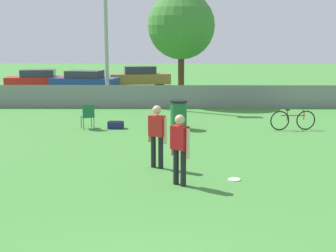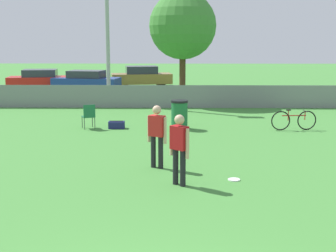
% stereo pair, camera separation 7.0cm
% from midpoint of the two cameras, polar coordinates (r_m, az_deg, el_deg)
% --- Properties ---
extents(fence_backline, '(25.44, 0.07, 1.21)m').
position_cam_midpoint_polar(fence_backline, '(22.65, -0.67, 3.62)').
color(fence_backline, gray).
rests_on(fence_backline, ground_plane).
extents(tree_near_pole, '(3.41, 3.41, 5.67)m').
position_cam_midpoint_polar(tree_near_pole, '(24.22, 1.55, 12.10)').
color(tree_near_pole, '#4C331E').
rests_on(tree_near_pole, ground_plane).
extents(player_thrower_red, '(0.44, 0.43, 1.63)m').
position_cam_midpoint_polar(player_thrower_red, '(10.51, 1.25, -2.30)').
color(player_thrower_red, black).
rests_on(player_thrower_red, ground_plane).
extents(player_defender_red, '(0.50, 0.38, 1.63)m').
position_cam_midpoint_polar(player_defender_red, '(11.94, -1.52, -0.74)').
color(player_defender_red, black).
rests_on(player_defender_red, ground_plane).
extents(frisbee_disc, '(0.29, 0.29, 0.03)m').
position_cam_midpoint_polar(frisbee_disc, '(11.22, 7.90, -6.47)').
color(frisbee_disc, white).
rests_on(frisbee_disc, ground_plane).
extents(folding_chair_sideline, '(0.58, 0.58, 0.91)m').
position_cam_midpoint_polar(folding_chair_sideline, '(17.55, -9.86, 1.35)').
color(folding_chair_sideline, '#333338').
rests_on(folding_chair_sideline, ground_plane).
extents(bicycle_sideline, '(1.69, 0.44, 0.76)m').
position_cam_midpoint_polar(bicycle_sideline, '(17.67, 14.87, 0.71)').
color(bicycle_sideline, black).
rests_on(bicycle_sideline, ground_plane).
extents(trash_bin, '(0.63, 0.63, 1.06)m').
position_cam_midpoint_polar(trash_bin, '(17.31, 1.18, 1.42)').
color(trash_bin, '#1E6638').
rests_on(trash_bin, ground_plane).
extents(gear_bag_sideline, '(0.59, 0.32, 0.29)m').
position_cam_midpoint_polar(gear_bag_sideline, '(17.53, -6.50, 0.13)').
color(gear_bag_sideline, navy).
rests_on(gear_bag_sideline, ground_plane).
extents(parked_car_red, '(4.35, 2.33, 1.31)m').
position_cam_midpoint_polar(parked_car_red, '(32.35, -15.57, 5.49)').
color(parked_car_red, black).
rests_on(parked_car_red, ground_plane).
extents(parked_car_blue, '(4.43, 2.42, 1.30)m').
position_cam_midpoint_polar(parked_car_blue, '(30.79, -10.18, 5.47)').
color(parked_car_blue, black).
rests_on(parked_car_blue, ground_plane).
extents(parked_car_tan, '(4.41, 2.44, 1.43)m').
position_cam_midpoint_polar(parked_car_tan, '(33.10, -3.52, 6.04)').
color(parked_car_tan, black).
rests_on(parked_car_tan, ground_plane).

